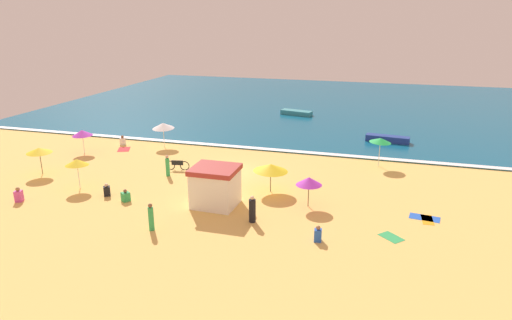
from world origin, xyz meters
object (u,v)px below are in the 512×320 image
lifeguard_cabana (215,186)px  beach_umbrella_4 (39,150)px  beach_umbrella_6 (163,126)px  beachgoer_0 (107,190)px  beach_umbrella_1 (77,162)px  beachgoer_2 (318,234)px  beach_umbrella_0 (380,140)px  beachgoer_1 (168,166)px  beach_umbrella_2 (82,133)px  beach_umbrella_5 (271,168)px  beachgoer_5 (19,195)px  beachgoer_6 (252,210)px  small_boat_0 (387,139)px  beach_umbrella_3 (309,181)px  beachgoer_7 (123,141)px  beachgoer_4 (151,217)px  small_boat_1 (296,113)px  beachgoer_3 (126,196)px  parked_bicycle (177,165)px

lifeguard_cabana → beach_umbrella_4: (-14.21, 1.77, 0.55)m
beach_umbrella_6 → beachgoer_0: 11.46m
beach_umbrella_1 → beachgoer_2: 16.76m
beach_umbrella_0 → beach_umbrella_1: bearing=-151.5°
beachgoer_1 → beachgoer_2: size_ratio=1.78×
beach_umbrella_2 → beachgoer_0: beach_umbrella_2 is taller
beach_umbrella_4 → beach_umbrella_5: bearing=4.5°
beach_umbrella_2 → beachgoer_5: bearing=-75.3°
beach_umbrella_0 → beachgoer_6: beach_umbrella_0 is taller
lifeguard_cabana → beachgoer_5: size_ratio=2.88×
small_boat_0 → beachgoer_0: bearing=-133.6°
beach_umbrella_0 → beach_umbrella_6: bearing=179.3°
beach_umbrella_3 → beachgoer_7: size_ratio=2.42×
beach_umbrella_6 → small_boat_0: bearing=19.8°
beachgoer_0 → beachgoer_7: size_ratio=0.96×
beachgoer_0 → beachgoer_4: beachgoer_4 is taller
beachgoer_7 → small_boat_1: size_ratio=0.23×
beach_umbrella_6 → beachgoer_5: beach_umbrella_6 is taller
lifeguard_cabana → beachgoer_1: size_ratio=1.75×
beachgoer_2 → beachgoer_7: beachgoer_2 is taller
beachgoer_2 → beach_umbrella_1: bearing=169.8°
beach_umbrella_4 → beachgoer_1: size_ratio=1.51×
beach_umbrella_1 → beachgoer_1: (4.58, 3.82, -1.07)m
beachgoer_2 → beachgoer_3: size_ratio=1.11×
parked_bicycle → beachgoer_1: bearing=-92.9°
beach_umbrella_0 → beachgoer_7: beach_umbrella_0 is taller
lifeguard_cabana → beachgoer_5: 12.32m
beach_umbrella_3 → small_boat_0: size_ratio=0.54×
parked_bicycle → beachgoer_2: bearing=-34.8°
beachgoer_0 → beachgoer_3: 1.69m
lifeguard_cabana → beachgoer_2: lifeguard_cabana is taller
beachgoer_1 → small_boat_0: size_ratio=0.40×
beachgoer_3 → beachgoer_4: (3.50, -3.10, 0.42)m
beachgoer_0 → beachgoer_5: 5.25m
beach_umbrella_3 → parked_bicycle: (-10.56, 3.99, -1.26)m
beach_umbrella_0 → beachgoer_0: (-16.56, -11.01, -1.69)m
beach_umbrella_2 → beach_umbrella_4: same height
beachgoer_0 → beachgoer_1: 4.93m
beach_umbrella_2 → beachgoer_4: size_ratio=1.51×
beachgoer_0 → beachgoer_3: (1.63, -0.44, -0.03)m
beach_umbrella_1 → beach_umbrella_5: 12.77m
parked_bicycle → small_boat_0: (15.04, 12.12, 0.00)m
beachgoer_2 → small_boat_0: 20.56m
beach_umbrella_1 → beachgoer_0: bearing=-14.4°
small_boat_0 → beachgoer_6: bearing=-110.4°
beachgoer_0 → beach_umbrella_6: bearing=98.7°
lifeguard_cabana → beachgoer_7: bearing=141.4°
beach_umbrella_5 → beachgoer_6: size_ratio=1.66×
beach_umbrella_5 → small_boat_0: size_ratio=0.66×
beach_umbrella_1 → beachgoer_1: beach_umbrella_1 is taller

